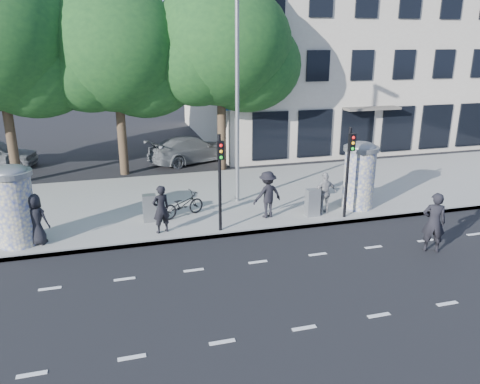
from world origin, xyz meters
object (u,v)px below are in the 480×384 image
object	(u,v)px
ped_e	(325,193)
ped_a	(36,219)
traffic_pole_near	(220,173)
ped_b	(161,209)
ad_column_right	(359,173)
cabinet_left	(150,208)
ad_column_left	(14,204)
traffic_pole_far	(349,164)
car_right	(191,149)
bicycle	(183,205)
street_lamp	(238,87)
cabinet_right	(312,203)
man_road	(434,222)
ped_d	(267,194)

from	to	relation	value
ped_e	ped_a	bearing A→B (deg)	-1.79
traffic_pole_near	ped_b	distance (m)	2.38
ped_b	ped_a	bearing A→B (deg)	-20.38
ad_column_right	cabinet_left	bearing A→B (deg)	175.29
ad_column_left	traffic_pole_far	xyz separation A→B (m)	(11.40, -0.71, 0.69)
ped_a	ped_b	bearing A→B (deg)	-157.99
car_right	bicycle	bearing A→B (deg)	145.78
traffic_pole_near	bicycle	bearing A→B (deg)	121.38
street_lamp	bicycle	size ratio (longest dim) A/B	4.51
ad_column_right	cabinet_right	size ratio (longest dim) A/B	2.57
ad_column_left	street_lamp	size ratio (longest dim) A/B	0.33
man_road	bicycle	bearing A→B (deg)	-6.29
ad_column_left	car_right	distance (m)	12.27
ped_a	cabinet_right	xyz separation A→B (m)	(9.68, -0.02, -0.33)
ped_b	bicycle	size ratio (longest dim) A/B	0.96
car_right	ped_d	bearing A→B (deg)	164.89
traffic_pole_near	ped_a	distance (m)	6.15
ad_column_right	cabinet_left	world-z (taller)	ad_column_right
ad_column_right	traffic_pole_far	xyz separation A→B (m)	(-1.00, -0.91, 0.69)
traffic_pole_far	ped_e	bearing A→B (deg)	132.13
car_right	ped_b	bearing A→B (deg)	142.26
ad_column_right	ped_e	bearing A→B (deg)	-169.90
ad_column_left	ped_d	size ratio (longest dim) A/B	1.49
traffic_pole_near	man_road	size ratio (longest dim) A/B	1.72
man_road	cabinet_right	distance (m)	4.45
cabinet_left	cabinet_right	bearing A→B (deg)	-7.99
ad_column_right	ped_b	world-z (taller)	ad_column_right
ad_column_left	ad_column_right	bearing A→B (deg)	0.92
car_right	cabinet_right	bearing A→B (deg)	174.00
traffic_pole_far	car_right	world-z (taller)	traffic_pole_far
ped_b	ped_d	world-z (taller)	ped_d
traffic_pole_far	man_road	size ratio (longest dim) A/B	1.72
street_lamp	man_road	world-z (taller)	street_lamp
traffic_pole_near	cabinet_left	bearing A→B (deg)	145.53
traffic_pole_near	ped_b	bearing A→B (deg)	168.19
man_road	cabinet_right	world-z (taller)	man_road
ad_column_left	ped_e	xyz separation A→B (m)	(10.83, -0.08, -0.58)
man_road	ad_column_right	bearing A→B (deg)	-56.60
ped_a	man_road	size ratio (longest dim) A/B	0.86
traffic_pole_near	ped_a	size ratio (longest dim) A/B	2.00
ped_b	ped_d	distance (m)	4.01
traffic_pole_near	cabinet_left	size ratio (longest dim) A/B	3.34
ad_column_left	traffic_pole_far	world-z (taller)	traffic_pole_far
man_road	car_right	size ratio (longest dim) A/B	0.40
ped_b	ped_d	size ratio (longest dim) A/B	0.95
traffic_pole_near	cabinet_left	xyz separation A→B (m)	(-2.29, 1.57, -1.57)
street_lamp	car_right	world-z (taller)	street_lamp
traffic_pole_far	ped_e	xyz separation A→B (m)	(-0.57, 0.63, -1.27)
ped_a	car_right	distance (m)	12.04
ped_e	ad_column_right	bearing A→B (deg)	-172.20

